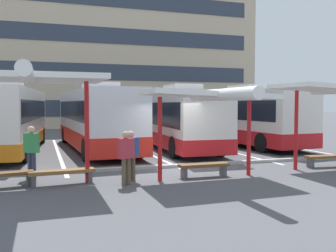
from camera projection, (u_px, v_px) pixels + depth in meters
ground_plane at (181, 169)px, 14.43m from camera, size 160.00×160.00×0.00m
terminal_building at (84, 47)px, 45.13m from camera, size 37.50×14.87×21.29m
coach_bus_0 at (10, 120)px, 19.42m from camera, size 3.63×11.74×3.55m
coach_bus_1 at (95, 120)px, 20.42m from camera, size 3.11×11.73×3.51m
coach_bus_2 at (175, 120)px, 20.78m from camera, size 2.97×10.53×3.44m
coach_bus_3 at (234, 117)px, 23.58m from camera, size 3.51×12.19×3.55m
lane_stripe_1 at (58, 152)px, 19.19m from camera, size 0.16×14.00×0.01m
lane_stripe_2 at (139, 149)px, 20.53m from camera, size 0.16×14.00×0.01m
lane_stripe_3 at (210, 147)px, 21.87m from camera, size 0.16×14.00×0.01m
lane_stripe_4 at (273, 144)px, 23.21m from camera, size 0.16×14.00×0.01m
waiting_shelter_0 at (28, 80)px, 10.86m from camera, size 4.33×4.99×3.37m
bench_1 at (62, 174)px, 11.51m from camera, size 2.00×0.65×0.45m
waiting_shelter_1 at (210, 97)px, 12.21m from camera, size 4.21×4.40×2.92m
bench_2 at (204, 167)px, 12.75m from camera, size 1.73×0.42×0.45m
waiting_shelter_2 at (335, 91)px, 14.30m from camera, size 4.06×4.33×3.21m
bench_3 at (326, 158)px, 14.80m from camera, size 1.75×0.55×0.45m
platform_kerb at (178, 166)px, 14.72m from camera, size 44.00×0.24×0.12m
waiting_passenger_0 at (31, 148)px, 12.44m from camera, size 0.51×0.50×1.73m
waiting_passenger_1 at (131, 152)px, 12.01m from camera, size 0.51×0.34×1.61m
waiting_passenger_2 at (126, 154)px, 11.45m from camera, size 0.52×0.36×1.63m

